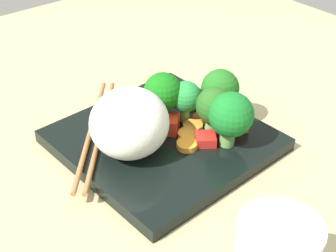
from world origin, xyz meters
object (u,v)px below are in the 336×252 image
broccoli_floret_1 (231,116)px  carrot_slice_4 (187,145)px  square_plate (163,140)px  chopstick_pair (96,131)px  rice_mound (128,122)px

broccoli_floret_1 → carrot_slice_4: 6.53cm
square_plate → chopstick_pair: chopstick_pair is taller
rice_mound → broccoli_floret_1: size_ratio=1.37×
rice_mound → broccoli_floret_1: (-6.96, -10.22, 0.12)cm
square_plate → broccoli_floret_1: 9.82cm
square_plate → carrot_slice_4: carrot_slice_4 is taller
rice_mound → square_plate: bearing=-92.9°
rice_mound → chopstick_pair: (5.69, 1.23, -3.81)cm
rice_mound → chopstick_pair: size_ratio=0.51×
rice_mound → broccoli_floret_1: bearing=-124.3°
chopstick_pair → square_plate: bearing=88.6°
square_plate → broccoli_floret_1: (-6.70, -5.06, 5.08)cm
rice_mound → carrot_slice_4: (-4.15, -5.78, -3.76)cm
broccoli_floret_1 → carrot_slice_4: (2.81, 4.44, -3.88)cm
rice_mound → chopstick_pair: 6.95cm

